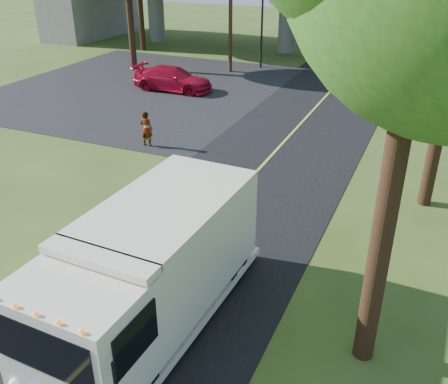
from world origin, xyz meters
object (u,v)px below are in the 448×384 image
Objects in this scene: utility_pole at (231,1)px; red_sedan at (173,79)px; traffic_signal at (262,21)px; step_van at (151,267)px; pedestrian at (146,129)px.

red_sedan is (-1.29, -5.76, -3.89)m from utility_pole.
red_sedan is at bearing -102.58° from utility_pole.
step_van is at bearing -75.36° from traffic_signal.
pedestrian is (3.37, -8.46, 0.08)m from red_sedan.
pedestrian reaches higher than red_sedan.
red_sedan is at bearing 119.78° from step_van.
step_van is (8.28, -23.94, -3.01)m from utility_pole.
utility_pole is 14.87m from pedestrian.
step_van is 4.49× the size of pedestrian.
step_van is at bearing -153.90° from red_sedan.
step_van is at bearing -70.93° from utility_pole.
red_sedan is 9.11m from pedestrian.
traffic_signal is 0.74× the size of step_van.
pedestrian is (-6.19, 9.72, -0.80)m from step_van.
step_van is 11.55m from pedestrian.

